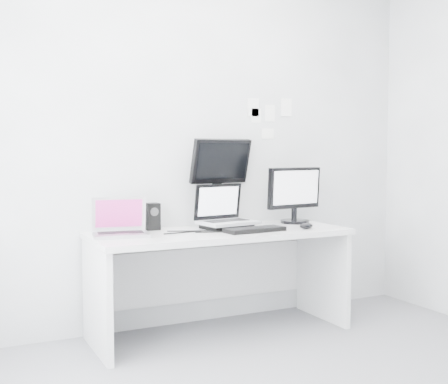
# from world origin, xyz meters

# --- Properties ---
(back_wall) EXTENTS (3.60, 0.00, 3.60)m
(back_wall) POSITION_xyz_m (0.00, 1.60, 1.35)
(back_wall) COLOR silver
(back_wall) RESTS_ON ground
(desk) EXTENTS (1.80, 0.70, 0.73)m
(desk) POSITION_xyz_m (0.00, 1.25, 0.36)
(desk) COLOR silver
(desk) RESTS_ON ground
(macbook) EXTENTS (0.39, 0.32, 0.27)m
(macbook) POSITION_xyz_m (-0.70, 1.29, 0.86)
(macbook) COLOR #B1B0B5
(macbook) RESTS_ON desk
(speaker) EXTENTS (0.12, 0.12, 0.19)m
(speaker) POSITION_xyz_m (-0.41, 1.50, 0.82)
(speaker) COLOR black
(speaker) RESTS_ON desk
(dell_laptop) EXTENTS (0.43, 0.36, 0.33)m
(dell_laptop) POSITION_xyz_m (0.10, 1.33, 0.89)
(dell_laptop) COLOR #B5B8BD
(dell_laptop) RESTS_ON desk
(rear_monitor) EXTENTS (0.51, 0.25, 0.66)m
(rear_monitor) POSITION_xyz_m (0.13, 1.54, 1.06)
(rear_monitor) COLOR black
(rear_monitor) RESTS_ON desk
(samsung_monitor) EXTENTS (0.51, 0.29, 0.44)m
(samsung_monitor) POSITION_xyz_m (0.71, 1.39, 0.95)
(samsung_monitor) COLOR black
(samsung_monitor) RESTS_ON desk
(keyboard) EXTENTS (0.44, 0.19, 0.03)m
(keyboard) POSITION_xyz_m (0.19, 1.09, 0.74)
(keyboard) COLOR black
(keyboard) RESTS_ON desk
(mouse) EXTENTS (0.14, 0.12, 0.04)m
(mouse) POSITION_xyz_m (0.59, 1.06, 0.75)
(mouse) COLOR black
(mouse) RESTS_ON desk
(wall_note_0) EXTENTS (0.10, 0.00, 0.14)m
(wall_note_0) POSITION_xyz_m (0.45, 1.59, 1.62)
(wall_note_0) COLOR white
(wall_note_0) RESTS_ON back_wall
(wall_note_1) EXTENTS (0.09, 0.00, 0.13)m
(wall_note_1) POSITION_xyz_m (0.60, 1.59, 1.58)
(wall_note_1) COLOR white
(wall_note_1) RESTS_ON back_wall
(wall_note_2) EXTENTS (0.10, 0.00, 0.14)m
(wall_note_2) POSITION_xyz_m (0.75, 1.59, 1.63)
(wall_note_2) COLOR white
(wall_note_2) RESTS_ON back_wall
(wall_note_3) EXTENTS (0.11, 0.00, 0.08)m
(wall_note_3) POSITION_xyz_m (0.58, 1.59, 1.42)
(wall_note_3) COLOR white
(wall_note_3) RESTS_ON back_wall
(wall_note_4) EXTENTS (0.08, 0.00, 0.11)m
(wall_note_4) POSITION_xyz_m (0.48, 1.59, 1.56)
(wall_note_4) COLOR white
(wall_note_4) RESTS_ON back_wall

